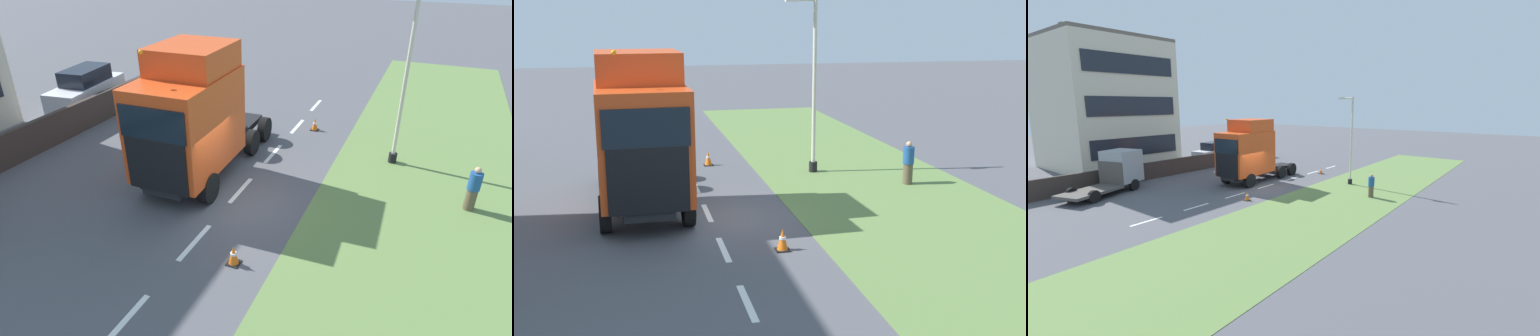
{
  "view_description": "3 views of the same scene",
  "coord_description": "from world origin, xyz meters",
  "views": [
    {
      "loc": [
        -5.55,
        10.99,
        7.74
      ],
      "look_at": [
        -0.71,
        -0.42,
        1.17
      ],
      "focal_mm": 30.0,
      "sensor_mm": 36.0,
      "label": 1
    },
    {
      "loc": [
        2.28,
        17.79,
        5.8
      ],
      "look_at": [
        -2.09,
        -1.33,
        1.14
      ],
      "focal_mm": 45.0,
      "sensor_mm": 36.0,
      "label": 2
    },
    {
      "loc": [
        -15.88,
        18.02,
        6.04
      ],
      "look_at": [
        -1.09,
        -1.42,
        1.38
      ],
      "focal_mm": 24.0,
      "sensor_mm": 36.0,
      "label": 3
    }
  ],
  "objects": [
    {
      "name": "ground_plane",
      "position": [
        0.0,
        0.0,
        0.0
      ],
      "size": [
        120.0,
        120.0,
        0.0
      ],
      "primitive_type": "plane",
      "color": "#515156",
      "rests_on": "ground"
    },
    {
      "name": "traffic_cone_lead",
      "position": [
        -0.87,
        -7.0,
        0.28
      ],
      "size": [
        0.36,
        0.36,
        0.58
      ],
      "color": "black",
      "rests_on": "ground"
    },
    {
      "name": "boundary_wall",
      "position": [
        9.0,
        0.0,
        0.68
      ],
      "size": [
        0.25,
        24.0,
        1.36
      ],
      "color": "#382D28",
      "rests_on": "ground"
    },
    {
      "name": "building_block",
      "position": [
        17.66,
        2.11,
        5.93
      ],
      "size": [
        10.51,
        9.21,
        12.95
      ],
      "color": "beige",
      "rests_on": "ground"
    },
    {
      "name": "pedestrian",
      "position": [
        -7.35,
        -2.52,
        0.75
      ],
      "size": [
        0.39,
        0.39,
        1.55
      ],
      "color": "brown",
      "rests_on": "ground"
    },
    {
      "name": "parked_car",
      "position": [
        10.72,
        -5.14,
        1.04
      ],
      "size": [
        2.31,
        4.73,
        2.15
      ],
      "rotation": [
        0.0,
        0.0,
        0.13
      ],
      "color": "silver",
      "rests_on": "ground"
    },
    {
      "name": "flatbed_truck",
      "position": [
        7.4,
        6.53,
        1.46
      ],
      "size": [
        3.65,
        5.89,
        2.79
      ],
      "rotation": [
        0.0,
        0.0,
        3.46
      ],
      "color": "#999EA3",
      "rests_on": "ground"
    },
    {
      "name": "traffic_cone_trailing",
      "position": [
        -1.45,
        2.89,
        0.28
      ],
      "size": [
        0.36,
        0.36,
        0.58
      ],
      "color": "black",
      "rests_on": "ground"
    },
    {
      "name": "grass_verge",
      "position": [
        -6.0,
        0.0,
        0.01
      ],
      "size": [
        7.0,
        44.0,
        0.01
      ],
      "color": "#607F42",
      "rests_on": "ground"
    },
    {
      "name": "lorry_cab",
      "position": [
        1.85,
        -0.82,
        2.43
      ],
      "size": [
        2.81,
        7.56,
        4.97
      ],
      "rotation": [
        0.0,
        0.0,
        0.03
      ],
      "color": "black",
      "rests_on": "ground"
    },
    {
      "name": "lamp_post",
      "position": [
        -4.54,
        -5.02,
        2.99
      ],
      "size": [
        1.28,
        0.32,
        6.47
      ],
      "color": "black",
      "rests_on": "ground"
    },
    {
      "name": "lane_markings",
      "position": [
        0.0,
        -0.7,
        0.0
      ],
      "size": [
        0.16,
        21.0,
        0.0
      ],
      "color": "white",
      "rests_on": "ground"
    }
  ]
}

